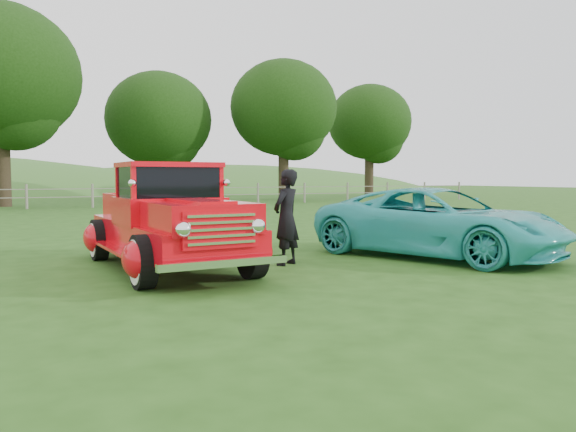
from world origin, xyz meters
name	(u,v)px	position (x,y,z in m)	size (l,w,h in m)	color
ground	(274,280)	(0.00, 0.00, 0.00)	(140.00, 140.00, 0.00)	#214713
distant_hills	(11,234)	(-4.08, 59.46, -4.55)	(116.00, 60.00, 18.00)	#306224
fence_line	(93,196)	(0.00, 22.00, 0.60)	(48.00, 0.12, 1.20)	gray
tree_near_west	(0,74)	(-4.00, 25.00, 6.80)	(8.00, 8.00, 10.42)	black
tree_near_east	(159,119)	(5.00, 29.00, 5.25)	(6.80, 6.80, 8.33)	black
tree_mid_east	(284,108)	(13.00, 27.00, 6.17)	(7.20, 7.20, 9.44)	black
tree_far_east	(370,122)	(22.00, 30.00, 5.86)	(6.60, 6.60, 8.86)	black
red_pickup	(168,222)	(-1.16, 1.71, 0.80)	(2.44, 5.07, 1.78)	black
teal_sedan	(438,222)	(3.85, 0.82, 0.67)	(2.22, 4.81, 1.34)	#2CB3B2
man	(286,217)	(0.80, 1.22, 0.84)	(0.61, 0.40, 1.68)	black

